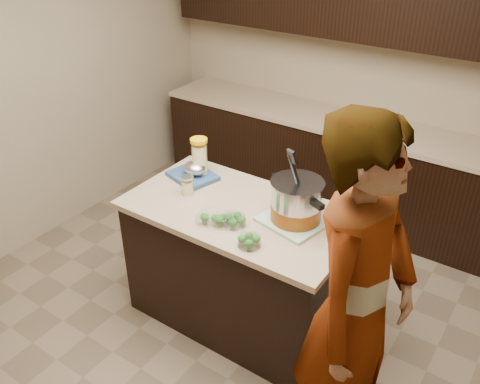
# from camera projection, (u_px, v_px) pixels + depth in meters

# --- Properties ---
(ground_plane) EXTENTS (4.00, 4.00, 0.00)m
(ground_plane) POSITION_uv_depth(u_px,v_px,m) (240.00, 315.00, 3.62)
(ground_plane) COLOR brown
(ground_plane) RESTS_ON ground
(room_shell) EXTENTS (4.04, 4.04, 2.72)m
(room_shell) POSITION_uv_depth(u_px,v_px,m) (240.00, 82.00, 2.75)
(room_shell) COLOR tan
(room_shell) RESTS_ON ground
(back_cabinets) EXTENTS (3.60, 0.63, 2.33)m
(back_cabinets) POSITION_uv_depth(u_px,v_px,m) (353.00, 116.00, 4.39)
(back_cabinets) COLOR black
(back_cabinets) RESTS_ON ground
(island) EXTENTS (1.46, 0.81, 0.90)m
(island) POSITION_uv_depth(u_px,v_px,m) (240.00, 265.00, 3.39)
(island) COLOR black
(island) RESTS_ON ground
(dish_towel) EXTENTS (0.43, 0.43, 0.02)m
(dish_towel) POSITION_uv_depth(u_px,v_px,m) (295.00, 220.00, 3.04)
(dish_towel) COLOR #629267
(dish_towel) RESTS_ON island
(stock_pot) EXTENTS (0.43, 0.42, 0.45)m
(stock_pot) POSITION_uv_depth(u_px,v_px,m) (296.00, 203.00, 2.98)
(stock_pot) COLOR #B7B7BC
(stock_pot) RESTS_ON dish_towel
(lemonade_pitcher) EXTENTS (0.15, 0.15, 0.28)m
(lemonade_pitcher) POSITION_uv_depth(u_px,v_px,m) (200.00, 159.00, 3.46)
(lemonade_pitcher) COLOR #E8E38D
(lemonade_pitcher) RESTS_ON island
(mason_jar) EXTENTS (0.10, 0.10, 0.14)m
(mason_jar) POSITION_uv_depth(u_px,v_px,m) (188.00, 186.00, 3.30)
(mason_jar) COLOR #E8E38D
(mason_jar) RESTS_ON island
(broccoli_tub_left) EXTENTS (0.13, 0.13, 0.06)m
(broccoli_tub_left) POSITION_uv_depth(u_px,v_px,m) (235.00, 221.00, 3.00)
(broccoli_tub_left) COLOR silver
(broccoli_tub_left) RESTS_ON island
(broccoli_tub_right) EXTENTS (0.16, 0.16, 0.06)m
(broccoli_tub_right) POSITION_uv_depth(u_px,v_px,m) (249.00, 242.00, 2.82)
(broccoli_tub_right) COLOR silver
(broccoli_tub_right) RESTS_ON island
(broccoli_tub_rect) EXTENTS (0.21, 0.18, 0.07)m
(broccoli_tub_rect) POSITION_uv_depth(u_px,v_px,m) (214.00, 218.00, 3.02)
(broccoli_tub_rect) COLOR silver
(broccoli_tub_rect) RESTS_ON island
(blue_tray) EXTENTS (0.37, 0.32, 0.12)m
(blue_tray) POSITION_uv_depth(u_px,v_px,m) (193.00, 173.00, 3.48)
(blue_tray) COLOR navy
(blue_tray) RESTS_ON island
(person) EXTENTS (0.50, 0.73, 1.93)m
(person) POSITION_uv_depth(u_px,v_px,m) (356.00, 310.00, 2.30)
(person) COLOR gray
(person) RESTS_ON ground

